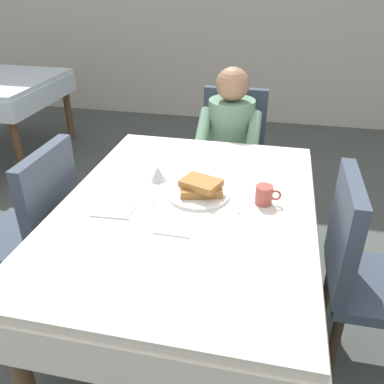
% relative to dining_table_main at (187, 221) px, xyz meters
% --- Properties ---
extents(ground_plane, '(14.00, 14.00, 0.00)m').
position_rel_dining_table_main_xyz_m(ground_plane, '(0.00, 0.00, -0.65)').
color(ground_plane, '#474C47').
extents(dining_table_main, '(1.12, 1.52, 0.74)m').
position_rel_dining_table_main_xyz_m(dining_table_main, '(0.00, 0.00, 0.00)').
color(dining_table_main, silver).
rests_on(dining_table_main, ground).
extents(chair_diner, '(0.44, 0.45, 0.93)m').
position_rel_dining_table_main_xyz_m(chair_diner, '(0.06, 1.17, -0.12)').
color(chair_diner, '#384251').
rests_on(chair_diner, ground).
extents(diner_person, '(0.40, 0.43, 1.12)m').
position_rel_dining_table_main_xyz_m(diner_person, '(0.06, 1.01, 0.02)').
color(diner_person, gray).
rests_on(diner_person, ground).
extents(chair_right_side, '(0.45, 0.44, 0.93)m').
position_rel_dining_table_main_xyz_m(chair_right_side, '(0.77, 0.00, -0.12)').
color(chair_right_side, '#384251').
rests_on(chair_right_side, ground).
extents(chair_left_side, '(0.45, 0.44, 0.93)m').
position_rel_dining_table_main_xyz_m(chair_left_side, '(-0.77, 0.00, -0.12)').
color(chair_left_side, '#384251').
rests_on(chair_left_side, ground).
extents(plate_breakfast, '(0.28, 0.28, 0.02)m').
position_rel_dining_table_main_xyz_m(plate_breakfast, '(0.04, 0.09, 0.10)').
color(plate_breakfast, white).
rests_on(plate_breakfast, dining_table_main).
extents(breakfast_stack, '(0.22, 0.19, 0.07)m').
position_rel_dining_table_main_xyz_m(breakfast_stack, '(0.05, 0.09, 0.14)').
color(breakfast_stack, '#A36B33').
rests_on(breakfast_stack, plate_breakfast).
extents(cup_coffee, '(0.11, 0.08, 0.08)m').
position_rel_dining_table_main_xyz_m(cup_coffee, '(0.33, 0.08, 0.13)').
color(cup_coffee, '#B24C42').
rests_on(cup_coffee, dining_table_main).
extents(syrup_pitcher, '(0.08, 0.08, 0.07)m').
position_rel_dining_table_main_xyz_m(syrup_pitcher, '(-0.19, 0.19, 0.13)').
color(syrup_pitcher, silver).
rests_on(syrup_pitcher, dining_table_main).
extents(fork_left_of_plate, '(0.02, 0.18, 0.00)m').
position_rel_dining_table_main_xyz_m(fork_left_of_plate, '(-0.15, 0.07, 0.09)').
color(fork_left_of_plate, silver).
rests_on(fork_left_of_plate, dining_table_main).
extents(knife_right_of_plate, '(0.03, 0.20, 0.00)m').
position_rel_dining_table_main_xyz_m(knife_right_of_plate, '(0.23, 0.07, 0.09)').
color(knife_right_of_plate, silver).
rests_on(knife_right_of_plate, dining_table_main).
extents(spoon_near_edge, '(0.15, 0.02, 0.00)m').
position_rel_dining_table_main_xyz_m(spoon_near_edge, '(-0.01, -0.24, 0.09)').
color(spoon_near_edge, silver).
rests_on(spoon_near_edge, dining_table_main).
extents(napkin_folded, '(0.18, 0.13, 0.01)m').
position_rel_dining_table_main_xyz_m(napkin_folded, '(-0.30, -0.12, 0.09)').
color(napkin_folded, white).
rests_on(napkin_folded, dining_table_main).
extents(background_table_far, '(0.92, 1.12, 0.74)m').
position_rel_dining_table_main_xyz_m(background_table_far, '(-2.21, 1.86, -0.03)').
color(background_table_far, silver).
rests_on(background_table_far, ground).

